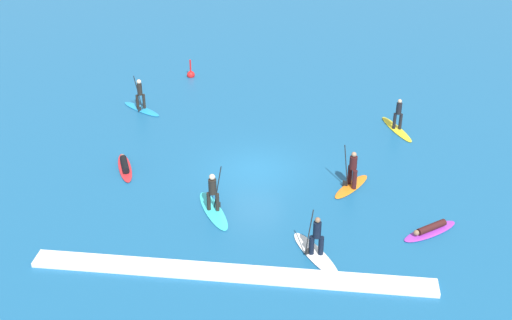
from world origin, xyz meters
TOP-DOWN VIEW (x-y plane):
  - ground_plane at (0.00, 0.00)m, footprint 120.00×120.00m
  - surfer_on_red_board at (-6.28, -0.69)m, footprint 1.66×2.88m
  - surfer_on_white_board at (3.10, -6.46)m, footprint 2.36×3.09m
  - surfer_on_orange_board at (4.53, -1.16)m, footprint 1.92×2.56m
  - surfer_on_purple_board at (7.71, -4.35)m, footprint 2.60×2.23m
  - surfer_on_teal_board at (-1.40, -3.85)m, footprint 2.15×3.18m
  - surfer_on_yellow_board at (7.01, 5.08)m, footprint 1.79×3.14m
  - surfer_on_blue_board at (-7.30, 6.00)m, footprint 2.77×2.18m
  - marker_buoy at (-5.50, 11.26)m, footprint 0.50×0.50m
  - wave_crest at (0.00, -8.01)m, footprint 15.24×0.90m

SIDE VIEW (x-z plane):
  - ground_plane at x=0.00m, z-range 0.00..0.00m
  - wave_crest at x=0.00m, z-range 0.00..0.18m
  - surfer_on_purple_board at x=7.71m, z-range -0.06..0.32m
  - surfer_on_red_board at x=-6.28m, z-range -0.06..0.37m
  - marker_buoy at x=-5.50m, z-range -0.47..0.80m
  - surfer_on_white_board at x=3.10m, z-range -0.65..1.44m
  - surfer_on_yellow_board at x=7.01m, z-range -0.42..1.37m
  - surfer_on_teal_board at x=-1.40m, z-range -0.56..1.53m
  - surfer_on_blue_board at x=-7.30m, z-range -0.62..1.64m
  - surfer_on_orange_board at x=4.53m, z-range -0.53..1.61m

